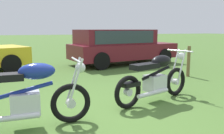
# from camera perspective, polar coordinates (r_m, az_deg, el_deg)

# --- Properties ---
(ground_plane) EXTENTS (120.00, 120.00, 0.00)m
(ground_plane) POSITION_cam_1_polar(r_m,az_deg,el_deg) (4.17, -2.72, -11.14)
(ground_plane) COLOR #476B2D
(motorcycle_blue) EXTENTS (1.98, 0.64, 1.02)m
(motorcycle_blue) POSITION_cam_1_polar(r_m,az_deg,el_deg) (3.64, -20.17, -6.70)
(motorcycle_blue) COLOR black
(motorcycle_blue) RESTS_ON ground
(motorcycle_black) EXTENTS (1.97, 0.91, 1.02)m
(motorcycle_black) POSITION_cam_1_polar(r_m,az_deg,el_deg) (4.80, 10.43, -2.66)
(motorcycle_black) COLOR black
(motorcycle_black) RESTS_ON ground
(car_burgundy) EXTENTS (4.56, 2.38, 1.43)m
(car_burgundy) POSITION_cam_1_polar(r_m,az_deg,el_deg) (9.76, 1.77, 5.54)
(car_burgundy) COLOR maroon
(car_burgundy) RESTS_ON ground
(fence_post_wooden) EXTENTS (0.10, 0.10, 0.94)m
(fence_post_wooden) POSITION_cam_1_polar(r_m,az_deg,el_deg) (7.60, 18.01, 1.32)
(fence_post_wooden) COLOR brown
(fence_post_wooden) RESTS_ON ground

